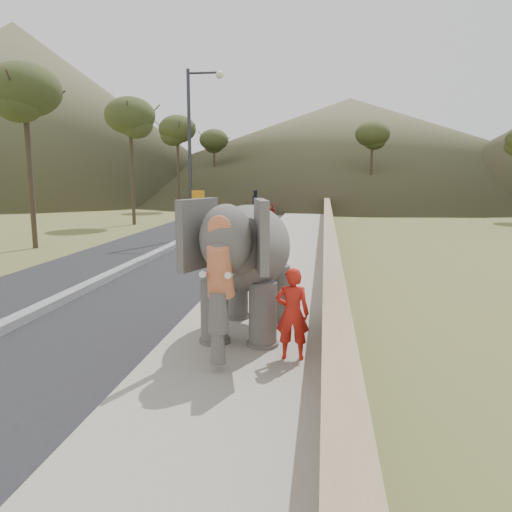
% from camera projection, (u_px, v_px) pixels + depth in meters
% --- Properties ---
extents(ground, '(160.00, 160.00, 0.00)m').
position_uv_depth(ground, '(224.00, 389.00, 7.51)').
color(ground, olive).
rests_on(ground, ground).
extents(road, '(7.00, 120.00, 0.03)m').
position_uv_depth(road, '(143.00, 263.00, 17.95)').
color(road, black).
rests_on(road, ground).
extents(median, '(0.35, 120.00, 0.22)m').
position_uv_depth(median, '(143.00, 260.00, 17.93)').
color(median, black).
rests_on(median, ground).
extents(walkway, '(3.00, 120.00, 0.15)m').
position_uv_depth(walkway, '(281.00, 265.00, 17.27)').
color(walkway, '#9E9687').
rests_on(walkway, ground).
extents(parapet, '(0.30, 120.00, 1.10)m').
position_uv_depth(parapet, '(329.00, 252.00, 16.98)').
color(parapet, tan).
rests_on(parapet, ground).
extents(lamppost, '(1.76, 0.36, 8.00)m').
position_uv_depth(lamppost, '(196.00, 138.00, 23.68)').
color(lamppost, '#29292E').
rests_on(lamppost, ground).
extents(signboard, '(0.60, 0.08, 2.40)m').
position_uv_depth(signboard, '(198.00, 206.00, 23.69)').
color(signboard, '#2D2D33').
rests_on(signboard, ground).
extents(hill_left, '(60.00, 60.00, 22.00)m').
position_uv_depth(hill_left, '(19.00, 112.00, 64.50)').
color(hill_left, brown).
rests_on(hill_left, ground).
extents(hill_far, '(80.00, 80.00, 14.00)m').
position_uv_depth(hill_far, '(350.00, 147.00, 74.10)').
color(hill_far, brown).
rests_on(hill_far, ground).
extents(elephant_and_man, '(2.26, 3.72, 2.61)m').
position_uv_depth(elephant_and_man, '(249.00, 266.00, 9.62)').
color(elephant_and_man, '#65615C').
rests_on(elephant_and_man, ground).
extents(motorcyclist, '(2.35, 1.94, 1.94)m').
position_uv_depth(motorcyclist, '(265.00, 205.00, 37.98)').
color(motorcyclist, maroon).
rests_on(motorcyclist, ground).
extents(trees, '(47.41, 41.54, 8.26)m').
position_uv_depth(trees, '(332.00, 164.00, 34.42)').
color(trees, '#473828').
rests_on(trees, ground).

